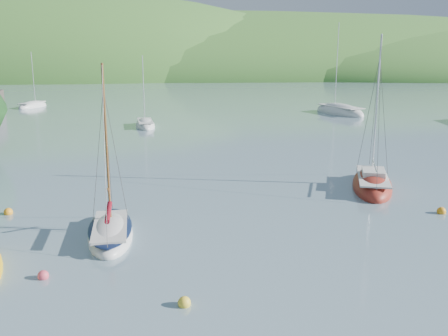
{
  "coord_description": "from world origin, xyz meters",
  "views": [
    {
      "loc": [
        0.27,
        -18.81,
        9.12
      ],
      "look_at": [
        1.53,
        8.0,
        2.63
      ],
      "focal_mm": 40.0,
      "sensor_mm": 36.0,
      "label": 1
    }
  ],
  "objects_px": {
    "distant_sloop_a": "(145,125)",
    "distant_sloop_c": "(33,106)",
    "daysailer_white": "(111,233)",
    "distant_sloop_b": "(340,112)",
    "sloop_red": "(372,185)"
  },
  "relations": [
    {
      "from": "daysailer_white",
      "to": "sloop_red",
      "type": "height_order",
      "value": "sloop_red"
    },
    {
      "from": "daysailer_white",
      "to": "distant_sloop_b",
      "type": "bearing_deg",
      "value": 54.89
    },
    {
      "from": "distant_sloop_b",
      "to": "distant_sloop_c",
      "type": "bearing_deg",
      "value": 144.6
    },
    {
      "from": "sloop_red",
      "to": "distant_sloop_a",
      "type": "height_order",
      "value": "sloop_red"
    },
    {
      "from": "daysailer_white",
      "to": "distant_sloop_a",
      "type": "bearing_deg",
      "value": 85.87
    },
    {
      "from": "sloop_red",
      "to": "distant_sloop_a",
      "type": "relative_size",
      "value": 1.21
    },
    {
      "from": "distant_sloop_a",
      "to": "distant_sloop_c",
      "type": "relative_size",
      "value": 0.97
    },
    {
      "from": "sloop_red",
      "to": "distant_sloop_b",
      "type": "height_order",
      "value": "distant_sloop_b"
    },
    {
      "from": "sloop_red",
      "to": "distant_sloop_c",
      "type": "distance_m",
      "value": 61.18
    },
    {
      "from": "daysailer_white",
      "to": "distant_sloop_c",
      "type": "distance_m",
      "value": 60.36
    },
    {
      "from": "sloop_red",
      "to": "distant_sloop_a",
      "type": "xyz_separation_m",
      "value": [
        -17.95,
        27.46,
        -0.05
      ]
    },
    {
      "from": "distant_sloop_a",
      "to": "sloop_red",
      "type": "bearing_deg",
      "value": -66.38
    },
    {
      "from": "distant_sloop_a",
      "to": "daysailer_white",
      "type": "bearing_deg",
      "value": -96.22
    },
    {
      "from": "distant_sloop_a",
      "to": "distant_sloop_c",
      "type": "xyz_separation_m",
      "value": [
        -19.78,
        20.7,
        0.0
      ]
    },
    {
      "from": "distant_sloop_b",
      "to": "distant_sloop_c",
      "type": "xyz_separation_m",
      "value": [
        -46.02,
        10.13,
        -0.05
      ]
    }
  ]
}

